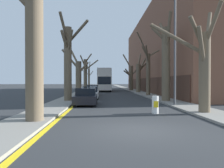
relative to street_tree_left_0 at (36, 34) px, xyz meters
The scene contains 21 objects.
ground_plane 6.33m from the street_tree_left_0, 21.02° to the right, with size 300.00×300.00×0.00m, color #2B2D30.
sidewalk_left 48.46m from the street_tree_left_0, 90.58° to the left, with size 2.28×120.00×0.12m, color gray.
sidewalk_right 49.36m from the street_tree_left_0, 78.95° to the left, with size 2.28×120.00×0.12m, color gray.
building_facade_right 33.80m from the street_tree_left_0, 62.47° to the left, with size 10.08×44.94×14.25m.
kerb_line_stripe 48.46m from the street_tree_left_0, 89.01° to the left, with size 0.24×120.00×0.01m, color yellow.
street_tree_left_0 is the anchor object (origin of this frame).
street_tree_left_1 10.56m from the street_tree_left_0, 90.96° to the left, with size 3.00×3.19×8.06m.
street_tree_left_2 20.85m from the street_tree_left_0, 91.10° to the left, with size 3.78×2.91×6.91m.
street_tree_left_3 31.55m from the street_tree_left_0, 90.22° to the left, with size 3.54×2.26×7.35m.
street_tree_left_4 42.29m from the street_tree_left_0, 90.31° to the left, with size 2.82×4.38×7.09m.
street_tree_right_0 9.40m from the street_tree_left_0, 14.75° to the left, with size 4.28×2.92×6.46m.
street_tree_right_1 13.48m from the street_tree_left_0, 47.86° to the left, with size 1.78×3.13×8.09m.
street_tree_right_2 20.71m from the street_tree_left_0, 63.66° to the left, with size 4.42×2.94×8.31m.
street_tree_right_3 28.22m from the street_tree_left_0, 70.74° to the left, with size 2.76×1.95×6.87m.
street_tree_right_4 35.45m from the street_tree_left_0, 75.36° to the left, with size 4.18×2.74×7.60m.
double_decker_bus 33.82m from the street_tree_left_0, 84.19° to the left, with size 2.62×11.13×4.35m.
parked_car_0 8.80m from the street_tree_left_0, 77.72° to the left, with size 1.77×4.14×1.39m.
parked_car_1 14.79m from the street_tree_left_0, 83.13° to the left, with size 1.83×4.34×1.36m.
parked_car_2 20.47m from the street_tree_left_0, 85.11° to the left, with size 1.71×4.52×1.43m.
lamp_post 10.60m from the street_tree_left_0, 35.95° to the left, with size 1.40×0.20×9.23m.
traffic_bollard 7.71m from the street_tree_left_0, 23.13° to the left, with size 0.40×0.41×1.06m.
Camera 1 is at (-1.37, -8.55, 1.93)m, focal length 35.00 mm.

